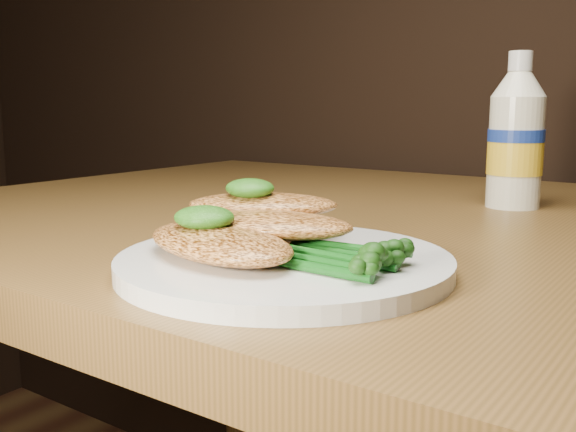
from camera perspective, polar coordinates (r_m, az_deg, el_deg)
The scene contains 8 objects.
plate at distance 0.47m, azimuth -0.32°, elevation -4.10°, with size 0.24×0.24×0.01m, color silver.
chicken_front at distance 0.46m, azimuth -5.98°, elevation -2.30°, with size 0.14×0.07×0.02m, color #DB8C45.
chicken_mid at distance 0.48m, azimuth -1.60°, elevation -0.73°, with size 0.13×0.06×0.02m, color #DB8C45.
chicken_back at distance 0.52m, azimuth -2.19°, elevation 0.98°, with size 0.12×0.06×0.02m, color #DB8C45.
pesto_front at distance 0.46m, azimuth -7.26°, elevation -0.12°, with size 0.04×0.04×0.02m, color #113608.
pesto_back at distance 0.52m, azimuth -3.32°, elevation 2.41°, with size 0.04×0.04×0.02m, color #113608.
broccolini_bundle at distance 0.44m, azimuth 3.63°, elevation -3.17°, with size 0.11×0.09×0.02m, color #104D13, non-canonical shape.
mayo_bottle at distance 0.79m, azimuth 19.16°, elevation 7.00°, with size 0.06×0.06×0.17m, color #EFE9CB, non-canonical shape.
Camera 1 is at (0.27, 0.42, 0.87)m, focal length 41.08 mm.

